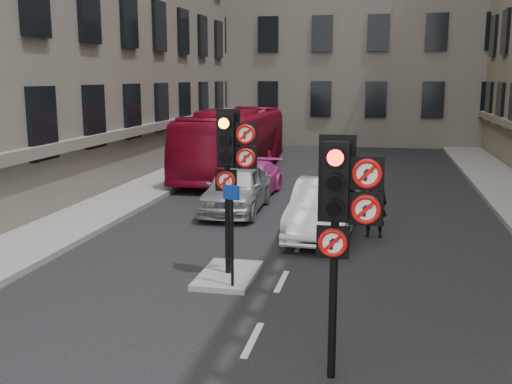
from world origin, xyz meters
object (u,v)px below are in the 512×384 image
at_px(signal_near, 342,207).
at_px(bus_red, 234,142).
at_px(car_white, 324,208).
at_px(car_pink, 251,180).
at_px(signal_far, 231,157).
at_px(car_silver, 237,188).
at_px(motorcyclist, 374,203).
at_px(motorcycle, 313,205).
at_px(info_sign, 232,222).

distance_m(signal_near, bus_red, 18.90).
distance_m(car_white, car_pink, 5.89).
distance_m(signal_far, car_silver, 7.01).
height_order(car_silver, car_pink, car_silver).
bearing_deg(motorcyclist, car_pink, -52.31).
bearing_deg(signal_near, motorcycle, 98.54).
xyz_separation_m(signal_far, motorcycle, (1.19, 5.38, -2.14)).
relative_size(signal_far, car_white, 0.77).
relative_size(bus_red, motorcycle, 5.67).
bearing_deg(car_white, signal_near, -80.99).
bearing_deg(motorcyclist, motorcycle, -38.82).
xyz_separation_m(car_silver, motorcyclist, (4.48, -2.41, 0.19)).
xyz_separation_m(signal_near, signal_far, (-2.60, 4.00, 0.12)).
height_order(signal_far, bus_red, signal_far).
xyz_separation_m(signal_far, motorcyclist, (2.99, 4.17, -1.75)).
height_order(car_pink, info_sign, info_sign).
relative_size(signal_far, info_sign, 1.69).
bearing_deg(info_sign, motorcyclist, 78.07).
height_order(car_white, info_sign, info_sign).
bearing_deg(signal_far, motorcycle, 77.52).
bearing_deg(motorcyclist, info_sign, 55.93).
distance_m(signal_far, car_pink, 9.49).
xyz_separation_m(car_white, motorcyclist, (1.37, -0.00, 0.20)).
relative_size(car_pink, motorcyclist, 2.23).
height_order(signal_near, bus_red, signal_near).
height_order(motorcycle, info_sign, info_sign).
distance_m(signal_near, motorcyclist, 8.34).
height_order(signal_near, info_sign, signal_near).
bearing_deg(info_sign, bus_red, 121.01).
distance_m(car_pink, motorcycle, 4.65).
height_order(signal_near, motorcyclist, signal_near).
xyz_separation_m(car_silver, car_white, (3.11, -2.41, -0.00)).
xyz_separation_m(car_white, info_sign, (-1.41, -4.98, 0.73)).
relative_size(signal_near, car_pink, 0.84).
distance_m(signal_far, motorcycle, 5.91).
bearing_deg(bus_red, info_sign, -74.83).
distance_m(car_white, motorcycle, 1.30).
bearing_deg(motorcyclist, bus_red, -61.62).
xyz_separation_m(bus_red, info_sign, (3.60, -14.70, 0.01)).
relative_size(car_silver, motorcycle, 2.40).
distance_m(motorcycle, info_sign, 6.34).
height_order(bus_red, motorcycle, bus_red).
relative_size(motorcycle, motorcyclist, 0.98).
xyz_separation_m(car_white, motorcycle, (-0.43, 1.21, -0.20)).
relative_size(signal_far, bus_red, 0.34).
height_order(signal_near, signal_far, signal_far).
bearing_deg(car_pink, car_silver, -84.90).
height_order(signal_near, car_white, signal_near).
distance_m(car_pink, motorcyclist, 6.74).
relative_size(signal_near, motorcycle, 1.91).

